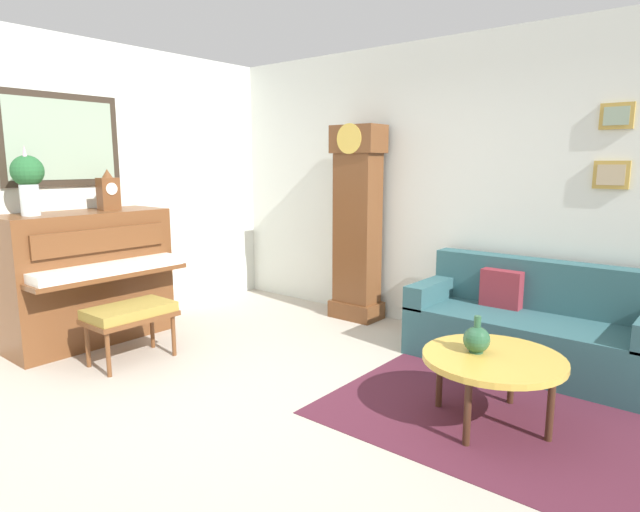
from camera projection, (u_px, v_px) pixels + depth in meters
The scene contains 12 objects.
ground_plane at pixel (264, 413), 3.64m from camera, with size 6.40×6.00×0.10m, color #B2A899.
wall_left at pixel (67, 188), 5.01m from camera, with size 0.13×4.90×2.80m.
wall_back at pixel (436, 188), 5.21m from camera, with size 5.30×0.13×2.80m.
area_rug at pixel (490, 419), 3.45m from camera, with size 2.10×1.50×0.01m, color #4C1E2D.
piano at pixel (88, 277), 4.89m from camera, with size 0.87×1.44×1.21m.
piano_bench at pixel (130, 314), 4.39m from camera, with size 0.42×0.70×0.48m.
grandfather_clock at pixel (357, 229), 5.55m from camera, with size 0.52×0.34×2.03m.
couch at pixel (531, 328), 4.35m from camera, with size 1.90×0.80×0.84m.
coffee_table at pixel (493, 361), 3.33m from camera, with size 0.88×0.88×0.45m.
mantel_clock at pixel (108, 192), 4.94m from camera, with size 0.13×0.18×0.38m.
flower_vase at pixel (28, 178), 4.39m from camera, with size 0.26×0.26×0.58m.
green_jug at pixel (477, 339), 3.37m from camera, with size 0.17×0.17×0.24m.
Camera 1 is at (2.45, -2.38, 1.64)m, focal length 29.81 mm.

